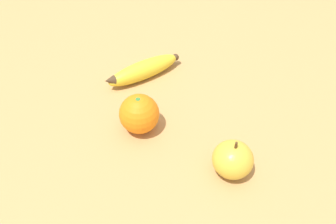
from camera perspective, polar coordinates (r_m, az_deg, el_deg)
ground_plane at (r=0.71m, az=3.35°, el=1.94°), size 3.00×3.00×0.00m
banana at (r=0.76m, az=-4.35°, el=7.31°), size 0.17×0.15×0.04m
orange at (r=0.63m, az=-5.04°, el=-0.33°), size 0.08×0.08×0.08m
apple at (r=0.58m, az=11.20°, el=-8.09°), size 0.07×0.07×0.08m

